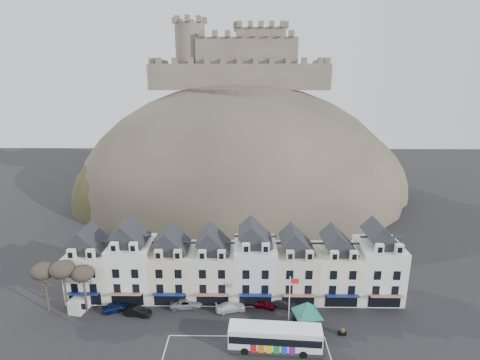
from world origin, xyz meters
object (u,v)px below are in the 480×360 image
object	(u,v)px
red_buoy	(301,322)
white_van	(83,301)
car_navy	(116,307)
car_charcoal	(283,303)
car_silver	(186,303)
car_white	(231,307)
flagpole	(290,301)
car_maroon	(264,304)
car_black	(137,311)
bus	(275,337)
bus_shelter	(307,308)

from	to	relation	value
red_buoy	white_van	world-z (taller)	white_van
car_navy	car_charcoal	distance (m)	26.38
car_silver	car_white	distance (m)	7.16
flagpole	car_silver	world-z (taller)	flagpole
car_silver	car_maroon	xyz separation A→B (m)	(12.41, 0.09, -0.07)
white_van	car_white	size ratio (longest dim) A/B	1.10
car_white	car_maroon	size ratio (longest dim) A/B	1.24
car_navy	car_maroon	size ratio (longest dim) A/B	1.10
car_black	car_charcoal	distance (m)	22.79
flagpole	car_black	world-z (taller)	flagpole
red_buoy	car_charcoal	xyz separation A→B (m)	(-2.13, 4.91, -0.21)
car_charcoal	car_black	bearing A→B (deg)	111.75
car_white	car_maroon	xyz separation A→B (m)	(5.31, 1.00, -0.04)
red_buoy	bus	bearing A→B (deg)	-132.36
white_van	car_maroon	distance (m)	28.87
car_white	bus_shelter	bearing A→B (deg)	-128.20
white_van	car_white	world-z (taller)	white_van
flagpole	car_navy	size ratio (longest dim) A/B	2.12
bus	car_black	distance (m)	21.83
bus	flagpole	size ratio (longest dim) A/B	1.41
car_black	flagpole	bearing A→B (deg)	-89.61
flagpole	car_silver	size ratio (longest dim) A/B	1.74
bus_shelter	car_black	size ratio (longest dim) A/B	1.75
bus	car_maroon	xyz separation A→B (m)	(-0.97, 9.55, -1.28)
car_black	car_charcoal	xyz separation A→B (m)	(22.67, 2.36, 0.01)
car_navy	car_silver	xyz separation A→B (m)	(10.87, 1.20, 0.01)
car_white	car_charcoal	size ratio (longest dim) A/B	1.11
red_buoy	flagpole	distance (m)	4.68
car_black	bus	bearing A→B (deg)	-100.09
white_van	car_charcoal	world-z (taller)	white_van
red_buoy	car_charcoal	size ratio (longest dim) A/B	0.42
red_buoy	car_silver	xyz separation A→B (m)	(-17.61, 4.83, -0.18)
red_buoy	car_white	xyz separation A→B (m)	(-10.51, 3.91, -0.22)
car_white	flagpole	bearing A→B (deg)	-135.27
bus	car_black	size ratio (longest dim) A/B	2.99
bus_shelter	red_buoy	world-z (taller)	bus_shelter
bus	car_silver	bearing A→B (deg)	148.58
car_white	white_van	bearing A→B (deg)	72.71
bus_shelter	flagpole	bearing A→B (deg)	174.44
car_maroon	car_charcoal	bearing A→B (deg)	-71.58
car_black	white_van	bearing A→B (deg)	86.66
bus_shelter	red_buoy	bearing A→B (deg)	119.84
flagpole	car_maroon	size ratio (longest dim) A/B	2.33
car_silver	car_white	world-z (taller)	car_silver
bus_shelter	white_van	bearing A→B (deg)	159.77
bus_shelter	red_buoy	xyz separation A→B (m)	(-0.64, 0.73, -2.77)
red_buoy	car_maroon	bearing A→B (deg)	136.62
car_black	car_maroon	world-z (taller)	car_black
bus	car_maroon	bearing A→B (deg)	99.66
car_navy	car_charcoal	world-z (taller)	car_navy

